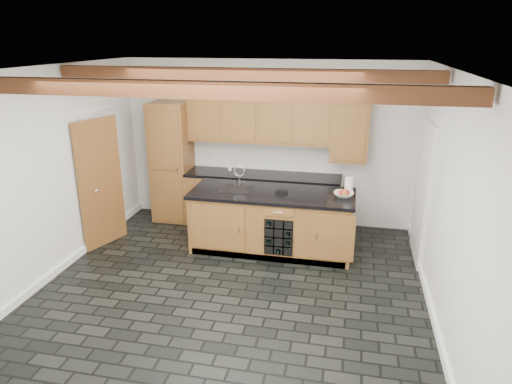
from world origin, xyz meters
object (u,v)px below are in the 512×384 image
(island, at_px, (272,221))
(kitchen_scale, at_px, (282,191))
(paper_towel, at_px, (349,186))
(fruit_bowl, at_px, (344,195))

(island, relative_size, kitchen_scale, 13.65)
(island, height_order, paper_towel, paper_towel)
(paper_towel, bearing_deg, fruit_bowl, -114.29)
(island, xyz_separation_m, kitchen_scale, (0.14, 0.01, 0.49))
(fruit_bowl, height_order, paper_towel, paper_towel)
(island, relative_size, paper_towel, 10.16)
(island, height_order, fruit_bowl, fruit_bowl)
(kitchen_scale, height_order, fruit_bowl, fruit_bowl)
(island, bearing_deg, kitchen_scale, 6.13)
(island, xyz_separation_m, paper_towel, (1.11, 0.17, 0.59))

